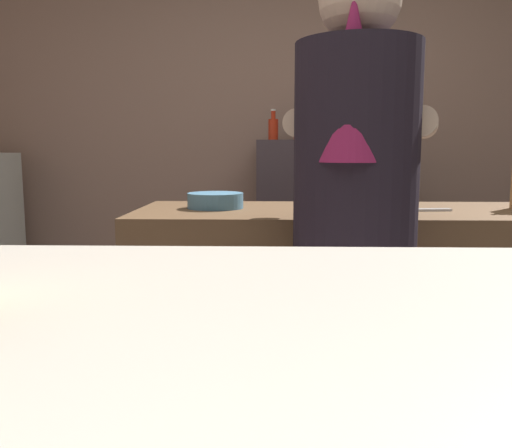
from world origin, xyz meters
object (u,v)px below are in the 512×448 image
(mixing_bowl, at_px, (215,201))
(bottle_olive_oil, at_px, (301,129))
(bottle_hot_sauce, at_px, (273,128))
(bartender, at_px, (354,221))
(chefs_knife, at_px, (417,210))
(bottle_vinegar, at_px, (300,124))

(mixing_bowl, bearing_deg, bottle_olive_oil, 74.19)
(mixing_bowl, relative_size, bottle_olive_oil, 1.13)
(bottle_hot_sauce, xyz_separation_m, bottle_olive_oil, (0.17, 0.10, 0.00))
(mixing_bowl, bearing_deg, bottle_hot_sauce, 80.18)
(bartender, distance_m, bottle_hot_sauce, 1.77)
(bottle_hot_sauce, height_order, bottle_olive_oil, bottle_olive_oil)
(bottle_olive_oil, bearing_deg, mixing_bowl, -105.81)
(chefs_knife, relative_size, bottle_hot_sauce, 1.34)
(chefs_knife, distance_m, bottle_olive_oil, 1.50)
(bottle_vinegar, bearing_deg, bartender, -87.80)
(mixing_bowl, height_order, chefs_knife, mixing_bowl)
(bottle_hot_sauce, relative_size, bottle_vinegar, 0.76)
(bottle_olive_oil, bearing_deg, bartender, -88.26)
(chefs_knife, bearing_deg, mixing_bowl, 167.99)
(bottle_hot_sauce, bearing_deg, chefs_knife, -69.13)
(bottle_vinegar, bearing_deg, mixing_bowl, -107.07)
(chefs_knife, height_order, bottle_olive_oil, bottle_olive_oil)
(chefs_knife, xyz_separation_m, bottle_vinegar, (-0.35, 1.28, 0.36))
(bartender, bearing_deg, bottle_olive_oil, 18.45)
(bottle_olive_oil, bearing_deg, chefs_knife, -76.64)
(bartender, bearing_deg, chefs_knife, -18.10)
(bottle_hot_sauce, bearing_deg, bottle_vinegar, -12.51)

